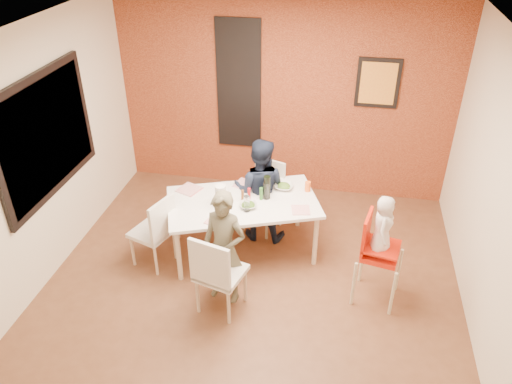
% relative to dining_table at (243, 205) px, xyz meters
% --- Properties ---
extents(ground, '(4.50, 4.50, 0.00)m').
position_rel_dining_table_xyz_m(ground, '(0.22, -0.63, -0.64)').
color(ground, brown).
rests_on(ground, ground).
extents(ceiling, '(4.50, 4.50, 0.02)m').
position_rel_dining_table_xyz_m(ceiling, '(0.22, -0.63, 2.06)').
color(ceiling, silver).
rests_on(ceiling, wall_back).
extents(wall_back, '(4.50, 0.02, 2.70)m').
position_rel_dining_table_xyz_m(wall_back, '(0.22, 1.62, 0.71)').
color(wall_back, beige).
rests_on(wall_back, ground).
extents(wall_front, '(4.50, 0.02, 2.70)m').
position_rel_dining_table_xyz_m(wall_front, '(0.22, -2.88, 0.71)').
color(wall_front, beige).
rests_on(wall_front, ground).
extents(wall_left, '(0.02, 4.50, 2.70)m').
position_rel_dining_table_xyz_m(wall_left, '(-2.03, -0.63, 0.71)').
color(wall_left, beige).
rests_on(wall_left, ground).
extents(wall_right, '(0.02, 4.50, 2.70)m').
position_rel_dining_table_xyz_m(wall_right, '(2.47, -0.63, 0.71)').
color(wall_right, beige).
rests_on(wall_right, ground).
extents(brick_accent_wall, '(4.50, 0.02, 2.70)m').
position_rel_dining_table_xyz_m(brick_accent_wall, '(0.22, 1.60, 0.71)').
color(brick_accent_wall, maroon).
rests_on(brick_accent_wall, ground).
extents(picture_window_frame, '(0.05, 1.70, 1.30)m').
position_rel_dining_table_xyz_m(picture_window_frame, '(-2.00, -0.43, 0.91)').
color(picture_window_frame, black).
rests_on(picture_window_frame, wall_left).
extents(picture_window_pane, '(0.02, 1.55, 1.15)m').
position_rel_dining_table_xyz_m(picture_window_pane, '(-1.99, -0.43, 0.91)').
color(picture_window_pane, black).
rests_on(picture_window_pane, wall_left).
extents(glassblock_strip, '(0.55, 0.03, 1.70)m').
position_rel_dining_table_xyz_m(glassblock_strip, '(-0.38, 1.58, 0.86)').
color(glassblock_strip, silver).
rests_on(glassblock_strip, wall_back).
extents(glassblock_surround, '(0.60, 0.03, 1.76)m').
position_rel_dining_table_xyz_m(glassblock_surround, '(-0.38, 1.58, 0.86)').
color(glassblock_surround, black).
rests_on(glassblock_surround, wall_back).
extents(art_print_frame, '(0.54, 0.03, 0.64)m').
position_rel_dining_table_xyz_m(art_print_frame, '(1.42, 1.58, 1.01)').
color(art_print_frame, black).
rests_on(art_print_frame, wall_back).
extents(art_print_canvas, '(0.44, 0.01, 0.54)m').
position_rel_dining_table_xyz_m(art_print_canvas, '(1.42, 1.56, 1.01)').
color(art_print_canvas, gold).
rests_on(art_print_canvas, wall_back).
extents(dining_table, '(1.92, 1.48, 0.71)m').
position_rel_dining_table_xyz_m(dining_table, '(0.00, 0.00, 0.00)').
color(dining_table, white).
rests_on(dining_table, ground).
extents(chair_near, '(0.54, 0.54, 0.95)m').
position_rel_dining_table_xyz_m(chair_near, '(-0.04, -1.05, -0.11)').
color(chair_near, silver).
rests_on(chair_near, ground).
extents(chair_far, '(0.54, 0.54, 0.90)m').
position_rel_dining_table_xyz_m(chair_far, '(0.16, 0.58, -0.14)').
color(chair_far, silver).
rests_on(chair_far, ground).
extents(chair_left, '(0.53, 0.53, 0.90)m').
position_rel_dining_table_xyz_m(chair_left, '(-0.90, -0.43, -0.14)').
color(chair_left, silver).
rests_on(chair_left, ground).
extents(high_chair, '(0.50, 0.50, 1.02)m').
position_rel_dining_table_xyz_m(high_chair, '(1.50, -0.51, -0.03)').
color(high_chair, red).
rests_on(high_chair, ground).
extents(child_near, '(0.52, 0.39, 1.28)m').
position_rel_dining_table_xyz_m(child_near, '(-0.02, -0.81, -0.00)').
color(child_near, brown).
rests_on(child_near, ground).
extents(child_far, '(0.65, 0.50, 1.32)m').
position_rel_dining_table_xyz_m(child_far, '(0.14, 0.34, 0.02)').
color(child_far, '#151D31').
rests_on(child_far, ground).
extents(toddler, '(0.23, 0.33, 0.65)m').
position_rel_dining_table_xyz_m(toddler, '(1.52, -0.52, 0.28)').
color(toddler, beige).
rests_on(toddler, high_chair).
extents(plate_near_left, '(0.25, 0.25, 0.01)m').
position_rel_dining_table_xyz_m(plate_near_left, '(-0.19, -0.45, 0.07)').
color(plate_near_left, white).
rests_on(plate_near_left, dining_table).
extents(plate_far_mid, '(0.29, 0.29, 0.01)m').
position_rel_dining_table_xyz_m(plate_far_mid, '(-0.05, 0.36, 0.07)').
color(plate_far_mid, white).
rests_on(plate_far_mid, dining_table).
extents(plate_near_right, '(0.23, 0.23, 0.01)m').
position_rel_dining_table_xyz_m(plate_near_right, '(0.67, -0.07, 0.07)').
color(plate_near_right, white).
rests_on(plate_near_right, dining_table).
extents(plate_far_left, '(0.32, 0.32, 0.01)m').
position_rel_dining_table_xyz_m(plate_far_left, '(-0.67, 0.12, 0.07)').
color(plate_far_left, white).
rests_on(plate_far_left, dining_table).
extents(salad_bowl_a, '(0.24, 0.24, 0.05)m').
position_rel_dining_table_xyz_m(salad_bowl_a, '(0.09, -0.12, 0.09)').
color(salad_bowl_a, silver).
rests_on(salad_bowl_a, dining_table).
extents(salad_bowl_b, '(0.22, 0.22, 0.05)m').
position_rel_dining_table_xyz_m(salad_bowl_b, '(0.42, 0.36, 0.09)').
color(salad_bowl_b, white).
rests_on(salad_bowl_b, dining_table).
extents(wine_bottle, '(0.08, 0.08, 0.29)m').
position_rel_dining_table_xyz_m(wine_bottle, '(0.26, 0.11, 0.21)').
color(wine_bottle, black).
rests_on(wine_bottle, dining_table).
extents(wine_glass_a, '(0.07, 0.07, 0.19)m').
position_rel_dining_table_xyz_m(wine_glass_a, '(0.09, -0.19, 0.16)').
color(wine_glass_a, silver).
rests_on(wine_glass_a, dining_table).
extents(wine_glass_b, '(0.07, 0.07, 0.21)m').
position_rel_dining_table_xyz_m(wine_glass_b, '(0.26, 0.10, 0.17)').
color(wine_glass_b, silver).
rests_on(wine_glass_b, dining_table).
extents(paper_towel_roll, '(0.12, 0.12, 0.27)m').
position_rel_dining_table_xyz_m(paper_towel_roll, '(-0.21, -0.16, 0.20)').
color(paper_towel_roll, white).
rests_on(paper_towel_roll, dining_table).
extents(condiment_red, '(0.03, 0.03, 0.14)m').
position_rel_dining_table_xyz_m(condiment_red, '(0.06, 0.06, 0.13)').
color(condiment_red, red).
rests_on(condiment_red, dining_table).
extents(condiment_green, '(0.04, 0.04, 0.15)m').
position_rel_dining_table_xyz_m(condiment_green, '(0.20, 0.07, 0.14)').
color(condiment_green, '#307527').
rests_on(condiment_green, dining_table).
extents(condiment_brown, '(0.03, 0.03, 0.13)m').
position_rel_dining_table_xyz_m(condiment_brown, '(-0.00, 0.01, 0.13)').
color(condiment_brown, brown).
rests_on(condiment_brown, dining_table).
extents(sippy_cup, '(0.07, 0.07, 0.12)m').
position_rel_dining_table_xyz_m(sippy_cup, '(0.70, 0.36, 0.12)').
color(sippy_cup, orange).
rests_on(sippy_cup, dining_table).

